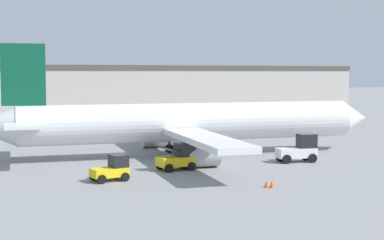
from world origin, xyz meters
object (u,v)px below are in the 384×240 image
at_px(ground_crew_worker, 307,146).
at_px(pushback_tug, 112,169).
at_px(baggage_tug, 300,149).
at_px(airplane, 183,123).
at_px(belt_loader_truck, 178,157).
at_px(safety_cone_far, 266,184).
at_px(safety_cone_near, 272,184).

height_order(ground_crew_worker, pushback_tug, pushback_tug).
bearing_deg(baggage_tug, airplane, 146.10).
bearing_deg(pushback_tug, airplane, 36.30).
height_order(baggage_tug, belt_loader_truck, baggage_tug).
relative_size(baggage_tug, safety_cone_far, 6.80).
xyz_separation_m(pushback_tug, safety_cone_far, (9.23, -6.91, -0.61)).
relative_size(airplane, pushback_tug, 13.88).
bearing_deg(airplane, pushback_tug, -128.36).
height_order(ground_crew_worker, baggage_tug, baggage_tug).
distance_m(belt_loader_truck, safety_cone_near, 10.27).
bearing_deg(safety_cone_far, airplane, 87.92).
relative_size(belt_loader_truck, safety_cone_near, 5.66).
bearing_deg(belt_loader_truck, safety_cone_far, -77.98).
bearing_deg(pushback_tug, safety_cone_near, -45.53).
bearing_deg(airplane, baggage_tug, -36.27).
bearing_deg(ground_crew_worker, airplane, -41.57).
relative_size(ground_crew_worker, belt_loader_truck, 0.57).
xyz_separation_m(baggage_tug, safety_cone_far, (-8.86, -9.03, -0.88)).
height_order(airplane, belt_loader_truck, airplane).
height_order(airplane, baggage_tug, airplane).
relative_size(baggage_tug, belt_loader_truck, 1.20).
bearing_deg(safety_cone_near, ground_crew_worker, 47.26).
height_order(pushback_tug, safety_cone_near, pushback_tug).
xyz_separation_m(airplane, belt_loader_truck, (-3.44, -7.22, -2.15)).
height_order(baggage_tug, safety_cone_near, baggage_tug).
distance_m(pushback_tug, safety_cone_near, 11.94).
relative_size(baggage_tug, safety_cone_near, 6.80).
xyz_separation_m(belt_loader_truck, safety_cone_far, (2.83, -9.50, -0.77)).
height_order(belt_loader_truck, safety_cone_far, belt_loader_truck).
relative_size(ground_crew_worker, safety_cone_far, 3.20).
distance_m(ground_crew_worker, baggage_tug, 4.29).
height_order(baggage_tug, pushback_tug, baggage_tug).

